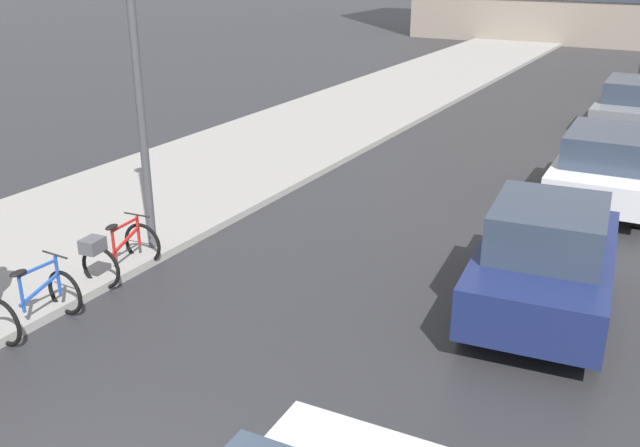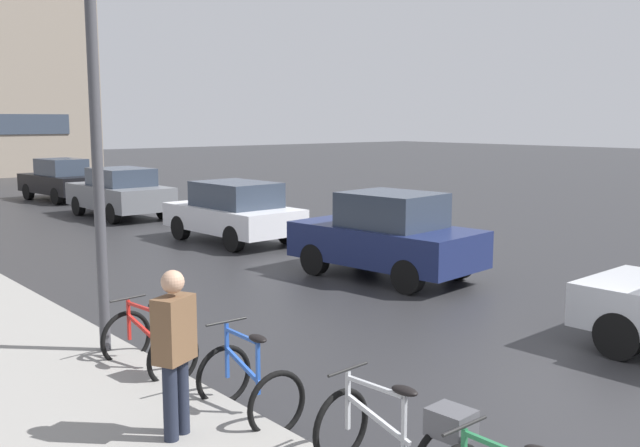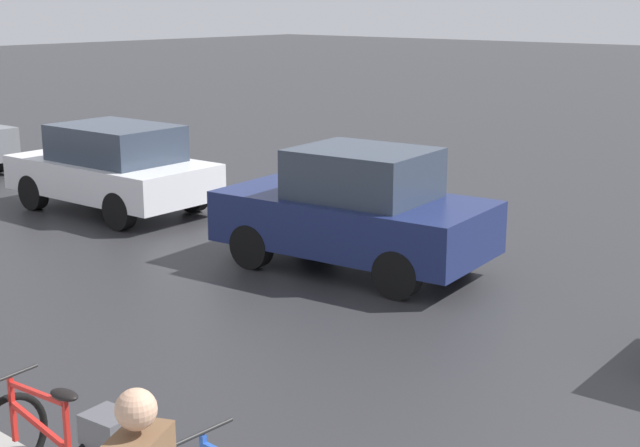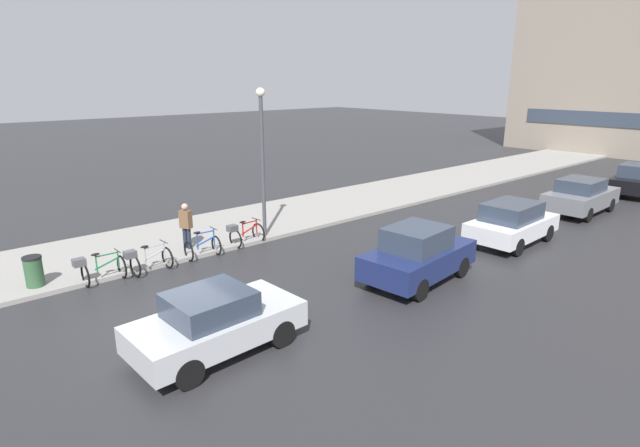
{
  "view_description": "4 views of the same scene",
  "coord_description": "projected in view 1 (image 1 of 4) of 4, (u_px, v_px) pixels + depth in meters",
  "views": [
    {
      "loc": [
        4.18,
        -3.06,
        5.03
      ],
      "look_at": [
        -0.39,
        5.09,
        1.38
      ],
      "focal_mm": 40.0,
      "sensor_mm": 36.0,
      "label": 1
    },
    {
      "loc": [
        -7.6,
        -3.26,
        3.14
      ],
      "look_at": [
        -0.88,
        4.74,
        1.62
      ],
      "focal_mm": 40.0,
      "sensor_mm": 36.0,
      "label": 2
    },
    {
      "loc": [
        -7.05,
        -0.87,
        3.68
      ],
      "look_at": [
        0.31,
        5.45,
        1.25
      ],
      "focal_mm": 50.0,
      "sensor_mm": 36.0,
      "label": 3
    },
    {
      "loc": [
        11.2,
        -4.74,
        5.9
      ],
      "look_at": [
        -0.64,
        5.42,
        1.36
      ],
      "focal_mm": 28.0,
      "sensor_mm": 36.0,
      "label": 4
    }
  ],
  "objects": [
    {
      "name": "bicycle_third",
      "position": [
        35.0,
        304.0,
        9.89
      ],
      "size": [
        0.72,
        1.1,
        0.99
      ],
      "color": "black",
      "rests_on": "ground"
    },
    {
      "name": "car_navy",
      "position": [
        545.0,
        260.0,
        10.19
      ],
      "size": [
        2.23,
        3.98,
        1.72
      ],
      "color": "navy",
      "rests_on": "ground"
    },
    {
      "name": "sidewalk_kerb",
      "position": [
        216.0,
        168.0,
        17.05
      ],
      "size": [
        4.8,
        60.0,
        0.14
      ],
      "primitive_type": "cube",
      "color": "gray",
      "rests_on": "ground"
    },
    {
      "name": "car_grey",
      "position": [
        634.0,
        107.0,
        19.97
      ],
      "size": [
        2.0,
        4.21,
        1.6
      ],
      "color": "slate",
      "rests_on": "ground"
    },
    {
      "name": "car_white",
      "position": [
        605.0,
        166.0,
        14.69
      ],
      "size": [
        2.03,
        3.95,
        1.57
      ],
      "color": "silver",
      "rests_on": "ground"
    },
    {
      "name": "streetlamp",
      "position": [
        136.0,
        61.0,
        11.26
      ],
      "size": [
        0.32,
        0.32,
        5.6
      ],
      "color": "#424247",
      "rests_on": "ground"
    },
    {
      "name": "bicycle_farthest",
      "position": [
        116.0,
        251.0,
        11.36
      ],
      "size": [
        0.83,
        1.42,
        0.95
      ],
      "color": "black",
      "rests_on": "ground"
    }
  ]
}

